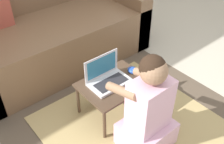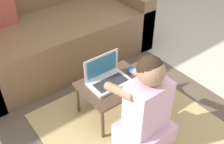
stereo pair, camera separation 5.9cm
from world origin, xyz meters
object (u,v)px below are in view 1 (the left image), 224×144
couch (50,31)px  laptop (108,78)px  laptop_desk (114,87)px  computer_mouse (133,70)px  person_seated (148,111)px

couch → laptop: (-0.05, -0.92, 0.02)m
laptop_desk → computer_mouse: computer_mouse is taller
couch → laptop: bearing=-93.1°
couch → laptop: couch is taller
couch → person_seated: couch is taller
couch → person_seated: bearing=-92.3°
laptop_desk → person_seated: person_seated is taller
laptop → computer_mouse: laptop is taller
laptop_desk → couch: bearing=88.7°
laptop_desk → person_seated: (-0.03, -0.37, 0.06)m
laptop → couch: bearing=86.9°
laptop_desk → person_seated: 0.37m
person_seated → computer_mouse: bearing=59.0°
couch → laptop_desk: size_ratio=3.53×
laptop → person_seated: size_ratio=0.41×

